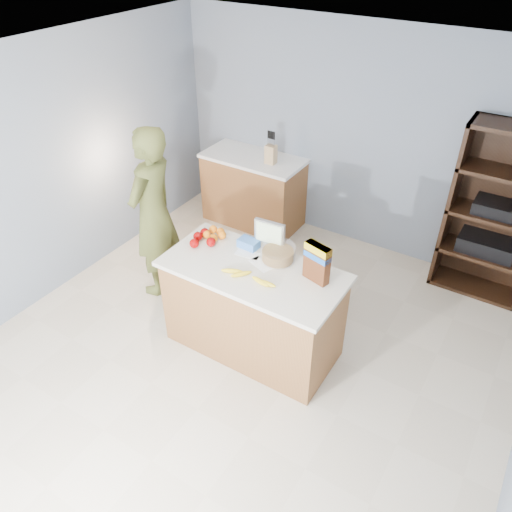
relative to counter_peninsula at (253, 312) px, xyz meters
The scene contains 15 objects.
floor 0.51m from the counter_peninsula, 90.00° to the right, with size 4.50×5.00×0.02m, color beige.
walls 1.27m from the counter_peninsula, 90.00° to the right, with size 4.52×5.02×2.51m.
counter_peninsula is the anchor object (origin of this frame).
back_cabinet 2.25m from the counter_peninsula, 122.28° to the left, with size 1.24×0.62×0.90m.
shelving_unit 2.61m from the counter_peninsula, 52.89° to the left, with size 0.90×0.40×1.80m.
person 1.42m from the counter_peninsula, 169.46° to the left, with size 0.65×0.43×1.79m, color #515827.
knife_block 2.16m from the counter_peninsula, 116.63° to the left, with size 0.12×0.10×0.31m.
envelopes 0.50m from the counter_peninsula, 117.51° to the left, with size 0.41×0.22×0.00m.
bananas 0.53m from the counter_peninsula, 67.93° to the right, with size 0.50×0.17×0.04m.
apples 0.80m from the counter_peninsula, behind, with size 0.24×0.28×0.09m.
oranges 0.79m from the counter_peninsula, 158.05° to the left, with size 0.20×0.20×0.08m.
blue_carton 0.61m from the counter_peninsula, 129.02° to the left, with size 0.18×0.12×0.08m, color blue.
salad_bowl 0.60m from the counter_peninsula, 64.25° to the left, with size 0.30×0.30×0.13m.
tv 0.72m from the counter_peninsula, 95.66° to the left, with size 0.28×0.12×0.28m.
cereal_box 0.86m from the counter_peninsula, 16.03° to the left, with size 0.24×0.14×0.33m.
Camera 1 is at (1.80, -2.51, 3.40)m, focal length 35.00 mm.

